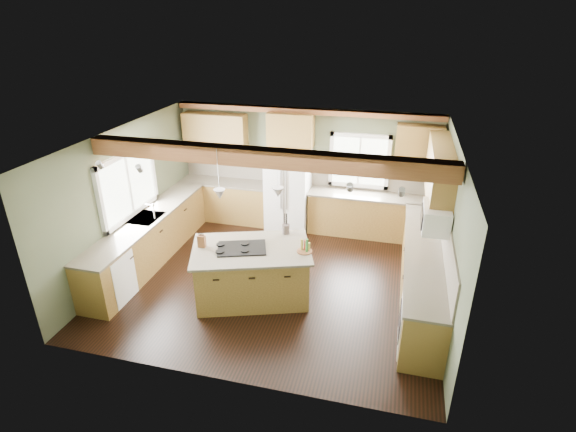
# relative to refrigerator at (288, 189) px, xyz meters

# --- Properties ---
(floor) EXTENTS (5.60, 5.60, 0.00)m
(floor) POSITION_rel_refrigerator_xyz_m (0.30, -2.12, -0.90)
(floor) COLOR black
(floor) RESTS_ON ground
(ceiling) EXTENTS (5.60, 5.60, 0.00)m
(ceiling) POSITION_rel_refrigerator_xyz_m (0.30, -2.12, 1.70)
(ceiling) COLOR silver
(ceiling) RESTS_ON wall_back
(wall_back) EXTENTS (5.60, 0.00, 5.60)m
(wall_back) POSITION_rel_refrigerator_xyz_m (0.30, 0.38, 0.40)
(wall_back) COLOR #49533A
(wall_back) RESTS_ON ground
(wall_left) EXTENTS (0.00, 5.00, 5.00)m
(wall_left) POSITION_rel_refrigerator_xyz_m (-2.50, -2.12, 0.40)
(wall_left) COLOR #49533A
(wall_left) RESTS_ON ground
(wall_right) EXTENTS (0.00, 5.00, 5.00)m
(wall_right) POSITION_rel_refrigerator_xyz_m (3.10, -2.12, 0.40)
(wall_right) COLOR #49533A
(wall_right) RESTS_ON ground
(ceiling_beam) EXTENTS (5.55, 0.26, 0.26)m
(ceiling_beam) POSITION_rel_refrigerator_xyz_m (0.30, -2.71, 1.57)
(ceiling_beam) COLOR brown
(ceiling_beam) RESTS_ON ceiling
(soffit_trim) EXTENTS (5.55, 0.20, 0.10)m
(soffit_trim) POSITION_rel_refrigerator_xyz_m (0.30, 0.28, 1.64)
(soffit_trim) COLOR brown
(soffit_trim) RESTS_ON ceiling
(backsplash_back) EXTENTS (5.58, 0.03, 0.58)m
(backsplash_back) POSITION_rel_refrigerator_xyz_m (0.30, 0.36, 0.31)
(backsplash_back) COLOR brown
(backsplash_back) RESTS_ON wall_back
(backsplash_right) EXTENTS (0.03, 3.70, 0.58)m
(backsplash_right) POSITION_rel_refrigerator_xyz_m (3.08, -2.07, 0.31)
(backsplash_right) COLOR brown
(backsplash_right) RESTS_ON wall_right
(base_cab_back_left) EXTENTS (2.02, 0.60, 0.88)m
(base_cab_back_left) POSITION_rel_refrigerator_xyz_m (-1.49, 0.08, -0.46)
(base_cab_back_left) COLOR brown
(base_cab_back_left) RESTS_ON floor
(counter_back_left) EXTENTS (2.06, 0.64, 0.04)m
(counter_back_left) POSITION_rel_refrigerator_xyz_m (-1.49, 0.08, 0.00)
(counter_back_left) COLOR #4D4438
(counter_back_left) RESTS_ON base_cab_back_left
(base_cab_back_right) EXTENTS (2.62, 0.60, 0.88)m
(base_cab_back_right) POSITION_rel_refrigerator_xyz_m (1.79, 0.08, -0.46)
(base_cab_back_right) COLOR brown
(base_cab_back_right) RESTS_ON floor
(counter_back_right) EXTENTS (2.66, 0.64, 0.04)m
(counter_back_right) POSITION_rel_refrigerator_xyz_m (1.79, 0.08, 0.00)
(counter_back_right) COLOR #4D4438
(counter_back_right) RESTS_ON base_cab_back_right
(base_cab_left) EXTENTS (0.60, 3.70, 0.88)m
(base_cab_left) POSITION_rel_refrigerator_xyz_m (-2.20, -2.07, -0.46)
(base_cab_left) COLOR brown
(base_cab_left) RESTS_ON floor
(counter_left) EXTENTS (0.64, 3.74, 0.04)m
(counter_left) POSITION_rel_refrigerator_xyz_m (-2.20, -2.07, 0.00)
(counter_left) COLOR #4D4438
(counter_left) RESTS_ON base_cab_left
(base_cab_right) EXTENTS (0.60, 3.70, 0.88)m
(base_cab_right) POSITION_rel_refrigerator_xyz_m (2.80, -2.07, -0.46)
(base_cab_right) COLOR brown
(base_cab_right) RESTS_ON floor
(counter_right) EXTENTS (0.64, 3.74, 0.04)m
(counter_right) POSITION_rel_refrigerator_xyz_m (2.80, -2.07, 0.00)
(counter_right) COLOR #4D4438
(counter_right) RESTS_ON base_cab_right
(upper_cab_back_left) EXTENTS (1.40, 0.35, 0.90)m
(upper_cab_back_left) POSITION_rel_refrigerator_xyz_m (-1.69, 0.21, 1.05)
(upper_cab_back_left) COLOR brown
(upper_cab_back_left) RESTS_ON wall_back
(upper_cab_over_fridge) EXTENTS (0.96, 0.35, 0.70)m
(upper_cab_over_fridge) POSITION_rel_refrigerator_xyz_m (-0.00, 0.21, 1.25)
(upper_cab_over_fridge) COLOR brown
(upper_cab_over_fridge) RESTS_ON wall_back
(upper_cab_right) EXTENTS (0.35, 2.20, 0.90)m
(upper_cab_right) POSITION_rel_refrigerator_xyz_m (2.92, -1.22, 1.05)
(upper_cab_right) COLOR brown
(upper_cab_right) RESTS_ON wall_right
(upper_cab_back_corner) EXTENTS (0.90, 0.35, 0.90)m
(upper_cab_back_corner) POSITION_rel_refrigerator_xyz_m (2.60, 0.21, 1.05)
(upper_cab_back_corner) COLOR brown
(upper_cab_back_corner) RESTS_ON wall_back
(window_left) EXTENTS (0.04, 1.60, 1.05)m
(window_left) POSITION_rel_refrigerator_xyz_m (-2.48, -2.07, 0.65)
(window_left) COLOR white
(window_left) RESTS_ON wall_left
(window_back) EXTENTS (1.10, 0.04, 1.00)m
(window_back) POSITION_rel_refrigerator_xyz_m (1.45, 0.36, 0.65)
(window_back) COLOR white
(window_back) RESTS_ON wall_back
(sink) EXTENTS (0.50, 0.65, 0.03)m
(sink) POSITION_rel_refrigerator_xyz_m (-2.20, -2.07, 0.01)
(sink) COLOR #262628
(sink) RESTS_ON counter_left
(faucet) EXTENTS (0.02, 0.02, 0.28)m
(faucet) POSITION_rel_refrigerator_xyz_m (-2.02, -2.07, 0.15)
(faucet) COLOR #B2B2B7
(faucet) RESTS_ON sink
(dishwasher) EXTENTS (0.60, 0.60, 0.84)m
(dishwasher) POSITION_rel_refrigerator_xyz_m (-2.19, -3.37, -0.47)
(dishwasher) COLOR white
(dishwasher) RESTS_ON floor
(oven) EXTENTS (0.60, 0.72, 0.84)m
(oven) POSITION_rel_refrigerator_xyz_m (2.79, -3.37, -0.47)
(oven) COLOR white
(oven) RESTS_ON floor
(microwave) EXTENTS (0.40, 0.70, 0.38)m
(microwave) POSITION_rel_refrigerator_xyz_m (2.88, -2.17, 0.65)
(microwave) COLOR white
(microwave) RESTS_ON wall_right
(pendant_left) EXTENTS (0.18, 0.18, 0.16)m
(pendant_left) POSITION_rel_refrigerator_xyz_m (-0.36, -2.85, 0.98)
(pendant_left) COLOR #B2B2B7
(pendant_left) RESTS_ON ceiling
(pendant_right) EXTENTS (0.18, 0.18, 0.16)m
(pendant_right) POSITION_rel_refrigerator_xyz_m (0.49, -2.56, 0.98)
(pendant_right) COLOR #B2B2B7
(pendant_right) RESTS_ON ceiling
(refrigerator) EXTENTS (0.90, 0.74, 1.80)m
(refrigerator) POSITION_rel_refrigerator_xyz_m (0.00, 0.00, 0.00)
(refrigerator) COLOR white
(refrigerator) RESTS_ON floor
(island) EXTENTS (2.04, 1.61, 0.88)m
(island) POSITION_rel_refrigerator_xyz_m (0.06, -2.71, -0.46)
(island) COLOR brown
(island) RESTS_ON floor
(island_top) EXTENTS (2.19, 1.76, 0.04)m
(island_top) POSITION_rel_refrigerator_xyz_m (0.06, -2.71, 0.00)
(island_top) COLOR #4D4438
(island_top) RESTS_ON island
(cooktop) EXTENTS (0.90, 0.74, 0.02)m
(cooktop) POSITION_rel_refrigerator_xyz_m (-0.08, -2.75, 0.03)
(cooktop) COLOR black
(cooktop) RESTS_ON island_top
(knife_block) EXTENTS (0.13, 0.10, 0.20)m
(knife_block) POSITION_rel_refrigerator_xyz_m (-0.73, -2.85, 0.12)
(knife_block) COLOR brown
(knife_block) RESTS_ON island_top
(utensil_crock) EXTENTS (0.16, 0.16, 0.17)m
(utensil_crock) POSITION_rel_refrigerator_xyz_m (0.48, -2.06, 0.11)
(utensil_crock) COLOR #433C36
(utensil_crock) RESTS_ON island_top
(bottle_tray) EXTENTS (0.35, 0.35, 0.23)m
(bottle_tray) POSITION_rel_refrigerator_xyz_m (0.93, -2.60, 0.13)
(bottle_tray) COLOR brown
(bottle_tray) RESTS_ON island_top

